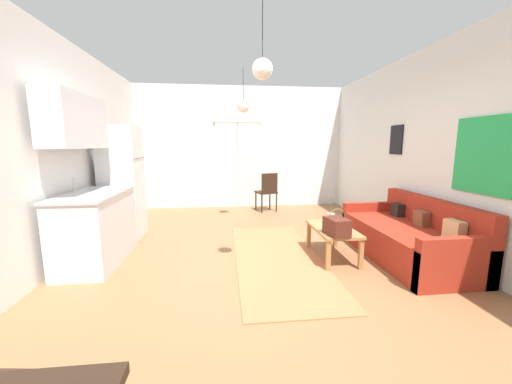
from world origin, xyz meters
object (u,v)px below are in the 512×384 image
at_px(couch, 409,238).
at_px(pendant_lamp_far, 243,106).
at_px(bamboo_vase, 331,219).
at_px(handbag, 337,226).
at_px(refrigerator, 123,182).
at_px(coffee_table, 333,232).
at_px(accent_chair, 267,190).
at_px(pendant_lamp_near, 262,69).

distance_m(couch, pendant_lamp_far, 3.45).
height_order(couch, pendant_lamp_far, pendant_lamp_far).
height_order(bamboo_vase, pendant_lamp_far, pendant_lamp_far).
height_order(bamboo_vase, handbag, bamboo_vase).
distance_m(refrigerator, pendant_lamp_far, 2.46).
bearing_deg(bamboo_vase, refrigerator, 158.81).
distance_m(coffee_table, handbag, 0.36).
relative_size(couch, coffee_table, 2.15).
distance_m(coffee_table, accent_chair, 2.85).
relative_size(handbag, accent_chair, 0.40).
xyz_separation_m(couch, accent_chair, (-1.47, 2.93, 0.22)).
xyz_separation_m(coffee_table, bamboo_vase, (0.00, 0.09, 0.15)).
height_order(pendant_lamp_near, pendant_lamp_far, same).
distance_m(couch, bamboo_vase, 1.06).
bearing_deg(coffee_table, couch, -6.82).
distance_m(coffee_table, bamboo_vase, 0.17).
height_order(coffee_table, pendant_lamp_near, pendant_lamp_near).
bearing_deg(bamboo_vase, pendant_lamp_far, 120.44).
bearing_deg(couch, bamboo_vase, 168.06).
bearing_deg(pendant_lamp_far, couch, -44.13).
xyz_separation_m(pendant_lamp_near, pendant_lamp_far, (-0.02, 2.47, -0.05)).
bearing_deg(accent_chair, handbag, 80.17).
bearing_deg(handbag, couch, 9.76).
height_order(couch, refrigerator, refrigerator).
distance_m(pendant_lamp_near, pendant_lamp_far, 2.47).
height_order(refrigerator, pendant_lamp_near, pendant_lamp_near).
bearing_deg(pendant_lamp_far, refrigerator, -163.25).
relative_size(handbag, refrigerator, 0.19).
distance_m(couch, accent_chair, 3.29).
bearing_deg(refrigerator, bamboo_vase, -21.19).
distance_m(bamboo_vase, pendant_lamp_near, 2.13).
xyz_separation_m(accent_chair, pendant_lamp_near, (-0.57, -3.40, 1.74)).
bearing_deg(pendant_lamp_near, pendant_lamp_far, 90.45).
xyz_separation_m(handbag, refrigerator, (-2.97, 1.58, 0.38)).
distance_m(bamboo_vase, handbag, 0.41).
relative_size(refrigerator, pendant_lamp_near, 2.48).
distance_m(handbag, pendant_lamp_near, 1.98).
height_order(coffee_table, handbag, handbag).
bearing_deg(pendant_lamp_near, couch, 12.89).
xyz_separation_m(bamboo_vase, refrigerator, (-3.05, 1.18, 0.40)).
relative_size(accent_chair, pendant_lamp_far, 1.12).
distance_m(bamboo_vase, pendant_lamp_far, 2.67).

